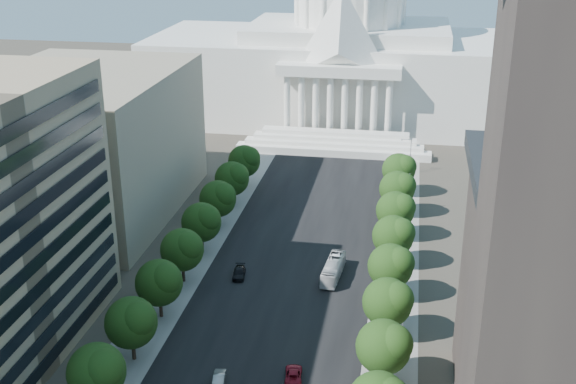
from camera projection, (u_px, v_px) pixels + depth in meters
The scene contains 28 objects.
road_asphalt at pixel (300, 245), 141.30m from camera, with size 30.00×260.00×0.01m, color black.
sidewalk_left at pixel (206, 238), 144.30m from camera, with size 8.00×260.00×0.02m, color gray.
sidewalk_right at pixel (398, 252), 138.30m from camera, with size 8.00×260.00×0.02m, color gray.
capitol at pixel (348, 53), 220.94m from camera, with size 120.00×56.00×73.00m.
office_block_left_far at pixel (84, 144), 152.54m from camera, with size 38.00×52.00×30.00m, color gray.
tree_l_c at pixel (98, 371), 92.04m from camera, with size 7.79×7.60×9.97m.
tree_l_d at pixel (133, 322), 103.04m from camera, with size 7.79×7.60×9.97m.
tree_l_e at pixel (160, 282), 114.04m from camera, with size 7.79×7.60×9.97m.
tree_l_f at pixel (183, 249), 125.04m from camera, with size 7.79×7.60×9.97m.
tree_l_g at pixel (203, 221), 136.04m from camera, with size 7.79×7.60×9.97m.
tree_l_h at pixel (219, 198), 147.04m from camera, with size 7.79×7.60×9.97m.
tree_l_i at pixel (233, 178), 158.04m from camera, with size 7.79×7.60×9.97m.
tree_l_j at pixel (245, 160), 169.04m from camera, with size 7.79×7.60×9.97m.
tree_r_d at pixel (386, 346), 97.35m from camera, with size 7.79×7.60×9.97m.
tree_r_e at pixel (390, 301), 108.35m from camera, with size 7.79×7.60×9.97m.
tree_r_f at pixel (392, 265), 119.35m from camera, with size 7.79×7.60×9.97m.
tree_r_g at pixel (395, 235), 130.35m from camera, with size 7.79×7.60×9.97m.
tree_r_h at pixel (397, 210), 141.35m from camera, with size 7.79×7.60×9.97m.
tree_r_i at pixel (399, 188), 152.35m from camera, with size 7.79×7.60×9.97m.
tree_r_j at pixel (400, 169), 163.36m from camera, with size 7.79×7.60×9.97m.
streetlight_c at pixel (400, 305), 108.52m from camera, with size 2.61×0.44×9.00m.
streetlight_d at pixel (404, 236), 131.43m from camera, with size 2.61×0.44×9.00m.
streetlight_e at pixel (406, 187), 154.35m from camera, with size 2.61×0.44×9.00m.
streetlight_f at pixel (408, 151), 177.27m from camera, with size 2.61×0.44×9.00m.
car_silver at pixel (219, 380), 99.60m from camera, with size 1.58×4.53×1.49m, color #96999D.
car_red at pixel (293, 374), 100.96m from camera, with size 2.35×5.09×1.41m, color maroon.
car_dark_b at pixel (239, 273), 128.91m from camera, with size 2.09×5.15×1.50m, color black.
city_bus at pixel (333, 269), 128.54m from camera, with size 2.61×11.17×3.11m, color silver.
Camera 1 is at (19.37, -36.16, 61.54)m, focal length 45.00 mm.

